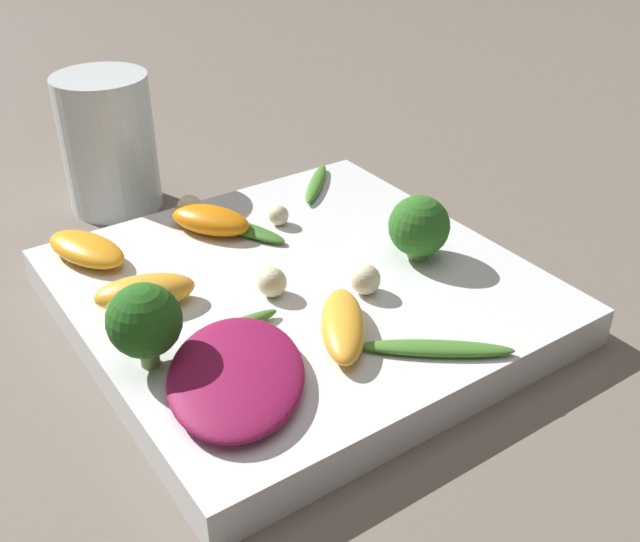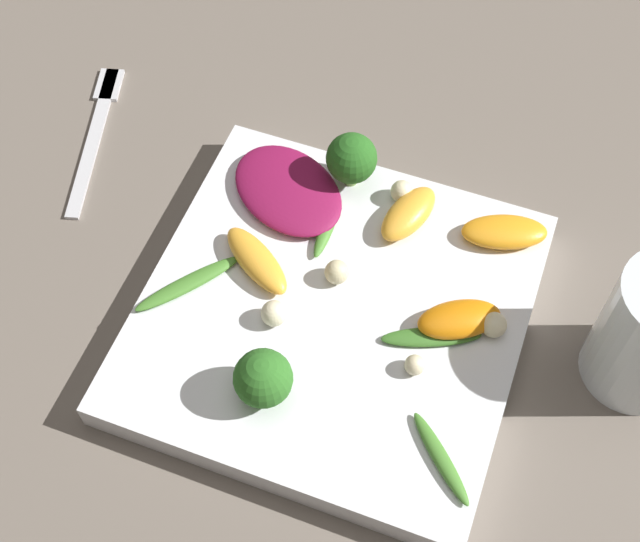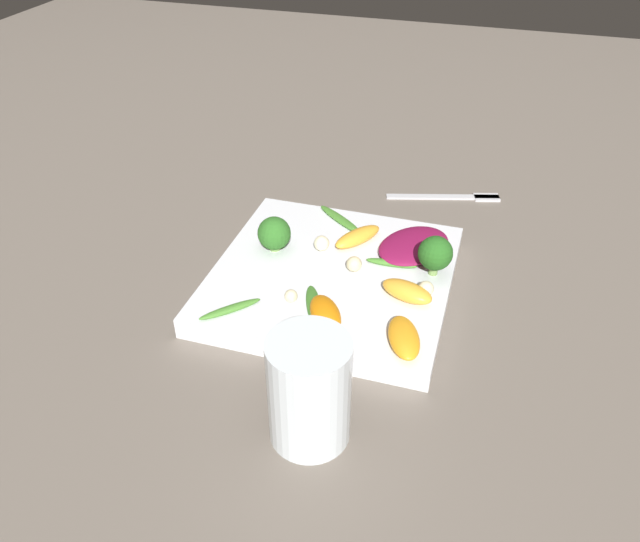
{
  "view_description": "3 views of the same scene",
  "coord_description": "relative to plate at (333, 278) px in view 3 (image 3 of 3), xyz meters",
  "views": [
    {
      "loc": [
        0.34,
        -0.22,
        0.28
      ],
      "look_at": [
        0.02,
        0.0,
        0.04
      ],
      "focal_mm": 42.0,
      "sensor_mm": 36.0,
      "label": 1
    },
    {
      "loc": [
        -0.1,
        0.3,
        0.58
      ],
      "look_at": [
        0.02,
        -0.02,
        0.04
      ],
      "focal_mm": 50.0,
      "sensor_mm": 36.0,
      "label": 2
    },
    {
      "loc": [
        -0.56,
        -0.16,
        0.45
      ],
      "look_at": [
        -0.02,
        0.01,
        0.03
      ],
      "focal_mm": 35.0,
      "sensor_mm": 36.0,
      "label": 3
    }
  ],
  "objects": [
    {
      "name": "radicchio_leaf_0",
      "position": [
        0.07,
        -0.08,
        0.02
      ],
      "size": [
        0.12,
        0.11,
        0.01
      ],
      "color": "maroon",
      "rests_on": "plate"
    },
    {
      "name": "macadamia_nut_3",
      "position": [
        -0.02,
        -0.11,
        0.02
      ],
      "size": [
        0.02,
        0.02,
        0.02
      ],
      "color": "beige",
      "rests_on": "plate"
    },
    {
      "name": "plate",
      "position": [
        0.0,
        0.0,
        0.0
      ],
      "size": [
        0.27,
        0.27,
        0.02
      ],
      "color": "white",
      "rests_on": "ground_plane"
    },
    {
      "name": "arugula_sprig_1",
      "position": [
        0.03,
        -0.06,
        0.02
      ],
      "size": [
        0.01,
        0.06,
        0.01
      ],
      "color": "#47842D",
      "rests_on": "plate"
    },
    {
      "name": "orange_segment_3",
      "position": [
        -0.03,
        -0.09,
        0.02
      ],
      "size": [
        0.04,
        0.06,
        0.02
      ],
      "color": "#FCAD33",
      "rests_on": "plate"
    },
    {
      "name": "orange_segment_1",
      "position": [
        -0.09,
        -0.02,
        0.02
      ],
      "size": [
        0.07,
        0.06,
        0.02
      ],
      "color": "orange",
      "rests_on": "plate"
    },
    {
      "name": "macadamia_nut_4",
      "position": [
        -0.07,
        0.03,
        0.02
      ],
      "size": [
        0.01,
        0.01,
        0.01
      ],
      "color": "beige",
      "rests_on": "plate"
    },
    {
      "name": "broccoli_floret_0",
      "position": [
        0.02,
        0.08,
        0.03
      ],
      "size": [
        0.04,
        0.04,
        0.04
      ],
      "color": "#84AD5B",
      "rests_on": "plate"
    },
    {
      "name": "macadamia_nut_2",
      "position": [
        0.04,
        0.02,
        0.02
      ],
      "size": [
        0.02,
        0.02,
        0.02
      ],
      "color": "beige",
      "rests_on": "plate"
    },
    {
      "name": "arugula_sprig_0",
      "position": [
        0.11,
        0.02,
        0.02
      ],
      "size": [
        0.06,
        0.08,
        0.01
      ],
      "color": "#47842D",
      "rests_on": "plate"
    },
    {
      "name": "drinking_glass",
      "position": [
        -0.21,
        -0.04,
        0.04
      ],
      "size": [
        0.07,
        0.07,
        0.11
      ],
      "color": "white",
      "rests_on": "ground_plane"
    },
    {
      "name": "arugula_sprig_2",
      "position": [
        -0.1,
        0.08,
        0.02
      ],
      "size": [
        0.06,
        0.06,
        0.01
      ],
      "color": "#47842D",
      "rests_on": "plate"
    },
    {
      "name": "orange_segment_2",
      "position": [
        -0.1,
        -0.1,
        0.02
      ],
      "size": [
        0.07,
        0.05,
        0.01
      ],
      "color": "orange",
      "rests_on": "plate"
    },
    {
      "name": "macadamia_nut_0",
      "position": [
        0.01,
        -0.02,
        0.02
      ],
      "size": [
        0.02,
        0.02,
        0.02
      ],
      "color": "beige",
      "rests_on": "plate"
    },
    {
      "name": "fork",
      "position": [
        0.26,
        -0.11,
        -0.01
      ],
      "size": [
        0.06,
        0.16,
        0.01
      ],
      "color": "silver",
      "rests_on": "ground_plane"
    },
    {
      "name": "arugula_sprig_3",
      "position": [
        -0.07,
        0.0,
        0.02
      ],
      "size": [
        0.07,
        0.04,
        0.01
      ],
      "color": "#3D7528",
      "rests_on": "plate"
    },
    {
      "name": "ground_plane",
      "position": [
        0.0,
        0.0,
        -0.01
      ],
      "size": [
        2.4,
        2.4,
        0.0
      ],
      "primitive_type": "plane",
      "color": "#6B6056"
    },
    {
      "name": "macadamia_nut_1",
      "position": [
        -0.11,
        -0.02,
        0.02
      ],
      "size": [
        0.02,
        0.02,
        0.02
      ],
      "color": "beige",
      "rests_on": "plate"
    },
    {
      "name": "orange_segment_0",
      "position": [
        0.06,
        -0.01,
        0.02
      ],
      "size": [
        0.07,
        0.06,
        0.02
      ],
      "color": "#FCAD33",
      "rests_on": "plate"
    },
    {
      "name": "broccoli_floret_1",
      "position": [
        0.03,
        -0.11,
        0.04
      ],
      "size": [
        0.04,
        0.04,
        0.05
      ],
      "color": "#7A9E51",
      "rests_on": "plate"
    }
  ]
}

